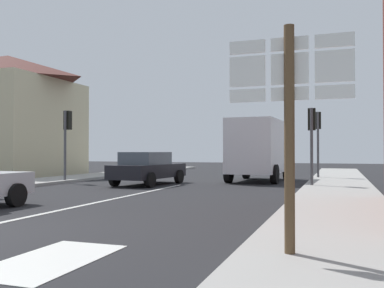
# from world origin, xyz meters

# --- Properties ---
(ground_plane) EXTENTS (80.00, 80.00, 0.00)m
(ground_plane) POSITION_xyz_m (0.00, 10.00, 0.00)
(ground_plane) COLOR #232326
(sidewalk_right) EXTENTS (2.65, 44.00, 0.14)m
(sidewalk_right) POSITION_xyz_m (6.68, 8.00, 0.07)
(sidewalk_right) COLOR #9E9B96
(sidewalk_right) RESTS_ON ground
(lane_centre_stripe) EXTENTS (0.16, 12.00, 0.01)m
(lane_centre_stripe) POSITION_xyz_m (0.00, 6.00, 0.01)
(lane_centre_stripe) COLOR silver
(lane_centre_stripe) RESTS_ON ground
(lane_turn_arrow) EXTENTS (1.20, 2.20, 0.01)m
(lane_turn_arrow) POSITION_xyz_m (2.95, -1.00, 0.01)
(lane_turn_arrow) COLOR silver
(lane_turn_arrow) RESTS_ON ground
(clapboard_house_left) EXTENTS (7.59, 8.42, 7.49)m
(clapboard_house_left) POSITION_xyz_m (-12.83, 15.46, 3.78)
(clapboard_house_left) COLOR beige
(clapboard_house_left) RESTS_ON ground
(sedan_far) EXTENTS (2.28, 4.35, 1.47)m
(sedan_far) POSITION_xyz_m (-1.43, 11.54, 0.76)
(sedan_far) COLOR black
(sedan_far) RESTS_ON ground
(delivery_truck) EXTENTS (2.67, 5.09, 3.05)m
(delivery_truck) POSITION_xyz_m (2.87, 15.36, 1.65)
(delivery_truck) COLOR silver
(delivery_truck) RESTS_ON ground
(route_sign_post) EXTENTS (1.66, 0.14, 3.20)m
(route_sign_post) POSITION_xyz_m (6.08, -0.11, 2.00)
(route_sign_post) COLOR brown
(route_sign_post) RESTS_ON ground
(traffic_light_near_right) EXTENTS (0.30, 0.49, 3.26)m
(traffic_light_near_right) POSITION_xyz_m (5.66, 12.13, 2.42)
(traffic_light_near_right) COLOR #47474C
(traffic_light_near_right) RESTS_ON ground
(traffic_light_far_right) EXTENTS (0.30, 0.49, 3.59)m
(traffic_light_far_right) POSITION_xyz_m (5.66, 17.68, 2.66)
(traffic_light_far_right) COLOR #47474C
(traffic_light_far_right) RESTS_ON ground
(traffic_light_near_left) EXTENTS (0.30, 0.49, 3.45)m
(traffic_light_near_left) POSITION_xyz_m (-5.66, 11.48, 2.55)
(traffic_light_near_left) COLOR #47474C
(traffic_light_near_left) RESTS_ON ground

